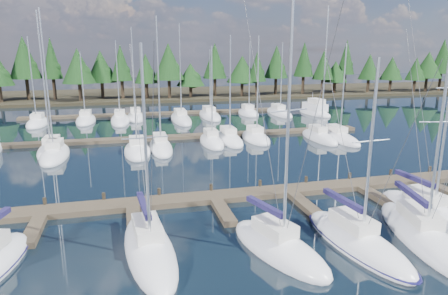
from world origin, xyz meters
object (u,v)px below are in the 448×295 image
object	(u,v)px
front_sailboat_3	(278,247)
front_sailboat_5	(421,235)
front_sailboat_2	(149,249)
motor_yacht_right	(315,111)
main_dock	(216,200)
front_sailboat_4	(356,241)
front_sailboat_6	(428,212)

from	to	relation	value
front_sailboat_3	front_sailboat_5	world-z (taller)	front_sailboat_3
front_sailboat_3	front_sailboat_5	size ratio (longest dim) A/B	1.11
front_sailboat_2	motor_yacht_right	distance (m)	53.39
main_dock	motor_yacht_right	size ratio (longest dim) A/B	4.74
front_sailboat_4	front_sailboat_3	bearing A→B (deg)	175.13
front_sailboat_5	front_sailboat_6	world-z (taller)	front_sailboat_6
main_dock	front_sailboat_3	bearing A→B (deg)	-77.83
front_sailboat_4	front_sailboat_6	world-z (taller)	front_sailboat_6
main_dock	front_sailboat_6	world-z (taller)	front_sailboat_6
front_sailboat_4	motor_yacht_right	world-z (taller)	front_sailboat_4
front_sailboat_2	front_sailboat_6	world-z (taller)	front_sailboat_6
front_sailboat_2	front_sailboat_6	xyz separation A→B (m)	(18.64, 0.50, 0.03)
front_sailboat_3	front_sailboat_6	bearing A→B (deg)	10.18
main_dock	front_sailboat_3	xyz separation A→B (m)	(1.73, -8.04, 0.10)
main_dock	motor_yacht_right	distance (m)	45.07
front_sailboat_4	motor_yacht_right	bearing A→B (deg)	66.24
front_sailboat_3	front_sailboat_6	distance (m)	11.83
front_sailboat_3	motor_yacht_right	distance (m)	50.97
front_sailboat_3	motor_yacht_right	bearing A→B (deg)	61.26
front_sailboat_2	front_sailboat_6	size ratio (longest dim) A/B	0.76
front_sailboat_4	front_sailboat_5	xyz separation A→B (m)	(4.20, -0.21, 0.01)
front_sailboat_2	front_sailboat_6	distance (m)	18.65
front_sailboat_2	motor_yacht_right	size ratio (longest dim) A/B	1.31
front_sailboat_2	main_dock	bearing A→B (deg)	50.74
front_sailboat_4	motor_yacht_right	size ratio (longest dim) A/B	1.23
front_sailboat_4	front_sailboat_5	distance (m)	4.21
front_sailboat_6	motor_yacht_right	size ratio (longest dim) A/B	1.71
front_sailboat_6	motor_yacht_right	bearing A→B (deg)	73.20
front_sailboat_4	front_sailboat_6	bearing A→B (deg)	19.60
motor_yacht_right	front_sailboat_5	bearing A→B (deg)	-109.06
front_sailboat_3	front_sailboat_6	xyz separation A→B (m)	(11.64, 2.09, 0.01)
front_sailboat_3	front_sailboat_5	distance (m)	8.88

